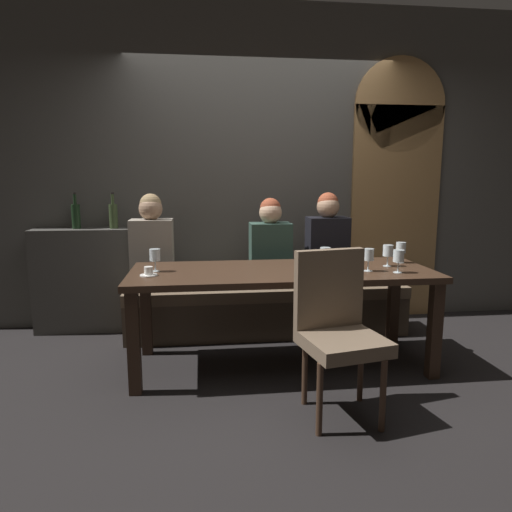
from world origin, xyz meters
TOP-DOWN VIEW (x-y plane):
  - ground at (0.00, 0.00)m, footprint 9.00×9.00m
  - back_wall_tiled at (0.00, 1.22)m, footprint 6.00×0.12m
  - arched_door at (1.35, 1.15)m, footprint 0.90×0.05m
  - back_counter at (-1.55, 1.04)m, footprint 1.10×0.28m
  - dining_table at (0.00, 0.00)m, footprint 2.20×0.84m
  - banquette_bench at (0.00, 0.70)m, footprint 2.50×0.44m
  - chair_near_side at (0.21, -0.72)m, footprint 0.52×0.52m
  - diner_redhead at (-1.00, 0.72)m, footprint 0.36×0.24m
  - diner_bearded at (0.02, 0.72)m, footprint 0.36×0.24m
  - diner_far_end at (0.54, 0.72)m, footprint 0.36×0.24m
  - wine_bottle_dark_red at (-1.70, 1.05)m, footprint 0.08×0.08m
  - wine_bottle_pale_label at (-1.37, 1.03)m, footprint 0.08×0.08m
  - wine_glass_far_left at (0.61, -0.14)m, footprint 0.08×0.08m
  - wine_glass_end_right at (0.98, 0.15)m, footprint 0.08×0.08m
  - wine_glass_end_left at (0.32, -0.04)m, footprint 0.08×0.08m
  - wine_glass_near_right at (0.80, -0.21)m, footprint 0.08×0.08m
  - wine_glass_center_front at (0.82, 0.03)m, footprint 0.08×0.08m
  - wine_glass_near_left at (-0.91, 0.03)m, footprint 0.08×0.08m
  - espresso_cup at (-0.95, -0.11)m, footprint 0.12×0.12m
  - folded_napkin at (0.51, 0.08)m, footprint 0.14×0.14m

SIDE VIEW (x-z plane):
  - ground at x=0.00m, z-range 0.00..0.00m
  - banquette_bench at x=0.00m, z-range 0.00..0.45m
  - back_counter at x=-1.55m, z-range 0.00..0.95m
  - chair_near_side at x=0.21m, z-range 0.07..1.05m
  - dining_table at x=0.00m, z-range 0.28..1.02m
  - folded_napkin at x=0.51m, z-range 0.74..0.75m
  - espresso_cup at x=-0.95m, z-range 0.73..0.80m
  - diner_bearded at x=0.02m, z-range 0.43..1.21m
  - diner_redhead at x=-1.00m, z-range 0.43..1.25m
  - diner_far_end at x=0.54m, z-range 0.43..1.26m
  - wine_glass_far_left at x=0.61m, z-range 0.77..0.93m
  - wine_glass_near_right at x=0.80m, z-range 0.77..0.93m
  - wine_glass_end_right at x=0.98m, z-range 0.77..0.94m
  - wine_glass_end_left at x=0.32m, z-range 0.77..0.94m
  - wine_glass_center_front at x=0.82m, z-range 0.77..0.94m
  - wine_glass_near_left at x=-0.91m, z-range 0.77..0.94m
  - wine_bottle_dark_red at x=-1.70m, z-range 0.91..1.23m
  - wine_bottle_pale_label at x=-1.37m, z-range 0.91..1.23m
  - arched_door at x=1.35m, z-range 0.09..2.64m
  - back_wall_tiled at x=0.00m, z-range 0.00..3.00m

